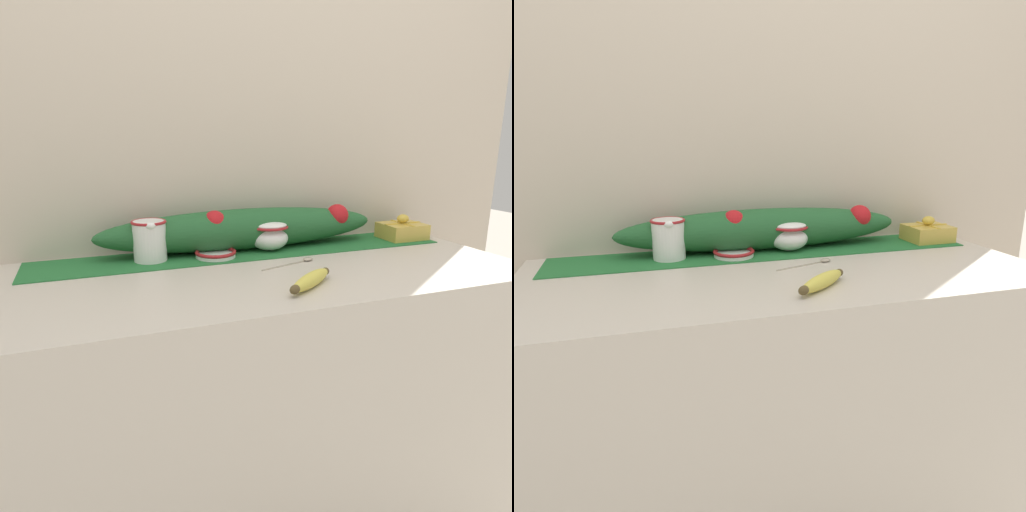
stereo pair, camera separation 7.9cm
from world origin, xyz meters
TOP-DOWN VIEW (x-y plane):
  - countertop at (0.00, 0.00)m, footprint 1.40×0.61m
  - back_wall at (0.00, 0.33)m, footprint 2.20×0.04m
  - table_runner at (0.00, 0.19)m, footprint 1.29×0.20m
  - cream_pitcher at (-0.30, 0.20)m, footprint 0.10×0.12m
  - sugar_bowl at (0.07, 0.19)m, footprint 0.12×0.12m
  - small_dish at (-0.11, 0.17)m, footprint 0.12×0.12m
  - banana at (0.03, -0.17)m, footprint 0.17×0.14m
  - spoon at (0.11, 0.04)m, footprint 0.18×0.07m
  - gift_box at (0.57, 0.18)m, footprint 0.14×0.12m
  - poinsettia_garland at (0.00, 0.23)m, footprint 0.91×0.14m

SIDE VIEW (x-z plane):
  - countertop at x=0.00m, z-range 0.00..0.88m
  - table_runner at x=0.00m, z-range 0.88..0.89m
  - spoon at x=0.11m, z-range 0.88..0.89m
  - small_dish at x=-0.11m, z-range 0.89..0.91m
  - banana at x=0.03m, z-range 0.88..0.92m
  - gift_box at x=0.57m, z-range 0.87..0.96m
  - sugar_bowl at x=0.07m, z-range 0.88..0.99m
  - cream_pitcher at x=-0.30m, z-range 0.89..1.01m
  - poinsettia_garland at x=0.00m, z-range 0.89..1.02m
  - back_wall at x=0.00m, z-range 0.00..2.40m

